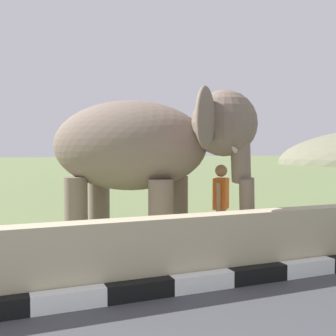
{
  "coord_description": "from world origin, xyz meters",
  "views": [
    {
      "loc": [
        0.25,
        -1.26,
        1.94
      ],
      "look_at": [
        3.1,
        5.76,
        1.6
      ],
      "focal_mm": 44.43,
      "sensor_mm": 36.0,
      "label": 1
    }
  ],
  "objects": [
    {
      "name": "elephant",
      "position": [
        2.77,
        6.12,
        1.96
      ],
      "size": [
        3.89,
        3.76,
        2.98
      ],
      "color": "#746357",
      "rests_on": "ground_plane"
    },
    {
      "name": "barrier_parapet",
      "position": [
        2.0,
        4.06,
        0.5
      ],
      "size": [
        28.0,
        0.36,
        1.0
      ],
      "primitive_type": "cube",
      "color": "tan",
      "rests_on": "ground_plane"
    },
    {
      "name": "person_handler",
      "position": [
        4.1,
        5.57,
        0.93
      ],
      "size": [
        0.48,
        0.55,
        1.66
      ],
      "color": "navy",
      "rests_on": "ground_plane"
    }
  ]
}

